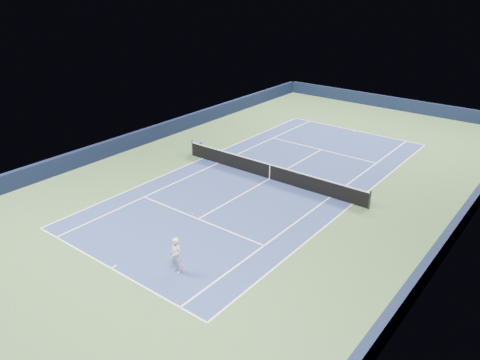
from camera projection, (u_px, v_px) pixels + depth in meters
The scene contains 19 objects.
ground at pixel (270, 179), 28.46m from camera, with size 40.00×40.00×0.00m, color #3B5930.
wall_far at pixel (394, 103), 42.49m from camera, with size 22.00×0.35×1.10m, color black.
wall_right at pixel (458, 225), 22.17m from camera, with size 0.35×40.00×1.10m, color #101932.
wall_left at pixel (149, 135), 34.31m from camera, with size 0.35×40.00×1.10m, color black.
court_surface at pixel (270, 179), 28.46m from camera, with size 10.97×23.77×0.01m, color navy.
baseline_far at pixel (355, 130), 37.00m from camera, with size 10.97×0.08×0.00m, color white.
baseline_near at pixel (111, 268), 19.92m from camera, with size 10.97×0.08×0.00m, color white.
sideline_doubles_right at pixel (353, 204), 25.38m from camera, with size 0.08×23.77×0.00m, color white.
sideline_doubles_left at pixel (203, 158), 31.54m from camera, with size 0.08×23.77×0.00m, color white.
sideline_singles_right at pixel (330, 197), 26.15m from camera, with size 0.08×23.77×0.00m, color white.
sideline_singles_left at pixel (218, 163), 30.77m from camera, with size 0.08×23.77×0.00m, color white.
service_line_far at pixel (321, 150), 33.06m from camera, with size 8.23×0.08×0.00m, color white.
service_line_near at pixel (198, 219), 23.86m from camera, with size 8.23×0.08×0.00m, color white.
center_service_line at pixel (270, 179), 28.46m from camera, with size 0.08×12.80×0.00m, color white.
center_mark_far at pixel (354, 131), 36.90m from camera, with size 0.08×0.30×0.00m, color white.
center_mark_near at pixel (114, 267), 20.03m from camera, with size 0.08×0.30×0.00m, color white.
tennis_net at pixel (270, 171), 28.26m from camera, with size 12.90×0.10×1.07m.
sponsor_cube at pixel (197, 148), 32.19m from camera, with size 0.58×0.50×0.86m.
tennis_player at pixel (176, 256), 19.37m from camera, with size 0.76×1.23×2.41m.
Camera 1 is at (14.56, -21.60, 11.62)m, focal length 35.00 mm.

